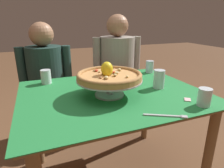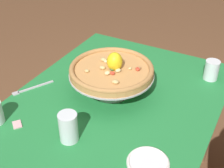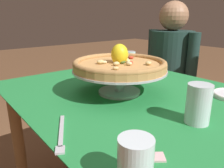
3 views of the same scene
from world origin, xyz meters
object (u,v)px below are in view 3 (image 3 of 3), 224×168
at_px(water_glass_back_left, 130,60).
at_px(sugar_packet, 154,157).
at_px(pizza, 120,64).
at_px(water_glass_front_right, 135,164).
at_px(dinner_fork, 61,134).
at_px(pizza_stand, 120,76).
at_px(water_glass_side_right, 198,106).
at_px(diner_left, 169,79).

distance_m(water_glass_back_left, sugar_packet, 0.99).
height_order(pizza, water_glass_front_right, pizza).
bearing_deg(water_glass_front_right, sugar_packet, 106.13).
xyz_separation_m(pizza, dinner_fork, (0.17, -0.37, -0.13)).
height_order(dinner_fork, sugar_packet, dinner_fork).
bearing_deg(water_glass_front_right, pizza_stand, 142.39).
distance_m(water_glass_back_left, water_glass_front_right, 1.07).
bearing_deg(dinner_fork, water_glass_side_right, 61.84).
bearing_deg(dinner_fork, water_glass_back_left, 124.36).
height_order(water_glass_front_right, water_glass_side_right, water_glass_side_right).
relative_size(water_glass_back_left, diner_left, 0.09).
bearing_deg(pizza_stand, diner_left, 112.29).
height_order(pizza_stand, diner_left, diner_left).
xyz_separation_m(water_glass_back_left, diner_left, (0.02, 0.42, -0.21)).
bearing_deg(diner_left, water_glass_back_left, -92.21).
bearing_deg(pizza_stand, dinner_fork, -65.24).
bearing_deg(water_glass_side_right, diner_left, 130.90).
xyz_separation_m(water_glass_front_right, water_glass_side_right, (-0.06, 0.34, 0.01)).
bearing_deg(water_glass_back_left, dinner_fork, -55.64).
relative_size(water_glass_side_right, dinner_fork, 0.65).
xyz_separation_m(pizza_stand, water_glass_side_right, (0.37, 0.01, -0.02)).
bearing_deg(diner_left, pizza_stand, -67.71).
distance_m(pizza_stand, sugar_packet, 0.48).
relative_size(pizza, dinner_fork, 2.02).
height_order(water_glass_front_right, sugar_packet, water_glass_front_right).
relative_size(water_glass_back_left, sugar_packet, 2.07).
height_order(water_glass_back_left, diner_left, diner_left).
height_order(water_glass_back_left, water_glass_front_right, water_glass_back_left).
xyz_separation_m(dinner_fork, diner_left, (-0.50, 1.18, -0.16)).
distance_m(sugar_packet, diner_left, 1.30).
bearing_deg(diner_left, water_glass_side_right, -49.10).
height_order(pizza_stand, sugar_packet, pizza_stand).
relative_size(sugar_packet, diner_left, 0.04).
xyz_separation_m(pizza, diner_left, (-0.34, 0.82, -0.29)).
bearing_deg(sugar_packet, water_glass_back_left, 139.97).
bearing_deg(pizza, water_glass_back_left, 131.65).
distance_m(pizza_stand, pizza, 0.05).
bearing_deg(dinner_fork, diner_left, 113.06).
distance_m(water_glass_back_left, water_glass_side_right, 0.82).
distance_m(dinner_fork, diner_left, 1.30).
height_order(pizza_stand, dinner_fork, pizza_stand).
relative_size(pizza, sugar_packet, 7.95).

